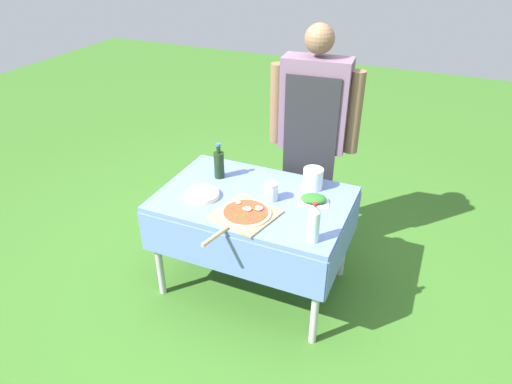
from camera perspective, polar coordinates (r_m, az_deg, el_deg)
ground_plane at (r=3.35m, az=-0.27°, el=-11.24°), size 12.00×12.00×0.00m
prep_table at (r=2.96m, az=-0.30°, el=-2.09°), size 1.23×0.82×0.72m
person_cook at (r=3.24m, az=7.19°, el=8.09°), size 0.63×0.24×1.70m
pizza_on_peel at (r=2.72m, az=-1.41°, el=-2.78°), size 0.40×0.57×0.06m
oil_bottle at (r=3.10m, az=-4.64°, el=3.50°), size 0.07×0.07×0.25m
water_bottle at (r=2.48m, az=7.25°, el=-3.87°), size 0.07×0.07×0.25m
herb_container at (r=2.87m, az=7.21°, el=-0.87°), size 0.22×0.19×0.05m
mixing_tub at (r=3.00m, az=7.14°, el=1.68°), size 0.13×0.13×0.14m
plate_stack at (r=2.93m, az=-6.76°, el=-0.32°), size 0.22×0.22×0.03m
sauce_jar at (r=2.86m, az=1.90°, el=-0.03°), size 0.09×0.09×0.12m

